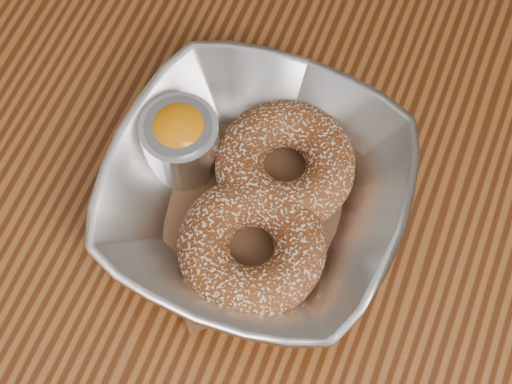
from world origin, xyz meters
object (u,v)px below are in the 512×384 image
at_px(donut_front, 252,246).
at_px(ramekin, 181,140).
at_px(table, 198,305).
at_px(donut_back, 285,165).
at_px(serving_bowl, 256,195).

xyz_separation_m(donut_front, ramekin, (-0.07, 0.05, 0.01)).
xyz_separation_m(table, donut_back, (0.04, 0.09, 0.13)).
bearing_deg(ramekin, serving_bowl, -13.13).
height_order(table, serving_bowl, serving_bowl).
bearing_deg(serving_bowl, ramekin, 166.87).
height_order(donut_front, ramekin, ramekin).
bearing_deg(donut_front, table, -150.61).
bearing_deg(ramekin, donut_back, 10.53).
distance_m(donut_back, donut_front, 0.06).
bearing_deg(donut_back, donut_front, -89.02).
bearing_deg(donut_front, ramekin, 145.26).
height_order(serving_bowl, donut_front, serving_bowl).
bearing_deg(donut_front, serving_bowl, 107.70).
relative_size(serving_bowl, donut_front, 2.06).
distance_m(table, donut_back, 0.16).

